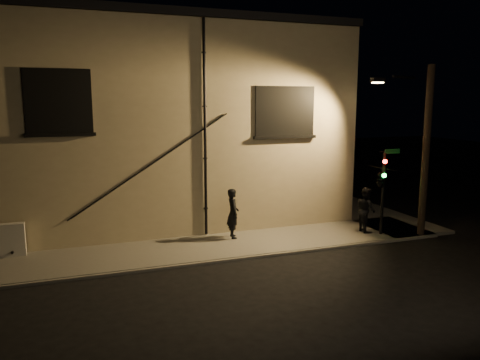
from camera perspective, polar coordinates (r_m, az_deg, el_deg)
name	(u,v)px	position (r m, az deg, el deg)	size (l,w,h in m)	color
ground	(278,255)	(16.84, 4.60, -9.12)	(90.00, 90.00, 0.00)	black
sidewalk	(262,221)	(21.15, 2.72, -5.03)	(21.00, 16.00, 0.12)	#5D5A54
building	(149,121)	(23.81, -11.05, 7.03)	(16.20, 12.23, 8.80)	tan
pedestrian_a	(233,213)	(18.20, -0.87, -4.09)	(0.71, 0.47, 1.95)	black
pedestrian_b	(366,209)	(19.78, 15.09, -3.49)	(0.89, 0.69, 1.83)	black
traffic_signal	(381,178)	(19.09, 16.81, 0.21)	(1.14, 1.98, 3.42)	black
streetlamp_pole	(423,147)	(19.66, 21.37, 3.78)	(2.02, 1.38, 6.78)	black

